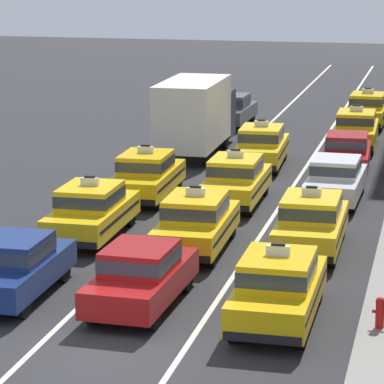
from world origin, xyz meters
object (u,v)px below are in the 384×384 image
Objects in this scene: sedan_center_nearest at (141,274)px; sedan_right_third at (336,179)px; box_truck_left_fourth at (196,113)px; taxi_center_second at (196,221)px; taxi_center_third at (236,179)px; taxi_center_fourth at (261,145)px; taxi_right_fifth at (356,129)px; sedan_right_fourth at (347,152)px; sedan_left_nearest at (15,265)px; fire_hydrant at (380,311)px; taxi_right_sixth at (368,109)px; taxi_left_second at (91,210)px; taxi_right_second at (311,222)px; taxi_right_nearest at (278,287)px; sedan_left_fifth at (232,109)px; taxi_left_third at (147,175)px.

sedan_center_nearest is 12.54m from sedan_right_third.
box_truck_left_fourth is 14.70m from taxi_center_second.
taxi_center_third is at bearing 89.11° from sedan_center_nearest.
taxi_center_fourth and taxi_right_fifth have the same top height.
sedan_right_fourth is (6.62, -2.39, -0.93)m from box_truck_left_fourth.
sedan_left_nearest is 9.08m from fire_hydrant.
sedan_right_third is at bearing 18.38° from taxi_center_third.
sedan_left_nearest is 11.49m from taxi_center_third.
sedan_center_nearest is 10.95m from taxi_center_third.
taxi_right_sixth is (-0.04, 11.45, 0.03)m from sedan_right_fourth.
taxi_left_second is 1.00× the size of taxi_center_second.
taxi_right_fifth is 6.30× the size of fire_hydrant.
fire_hydrant is at bearing -71.88° from taxi_center_fourth.
taxi_left_second is at bearing 89.52° from sedan_left_nearest.
box_truck_left_fourth reaches higher than taxi_right_sixth.
fire_hydrant is at bearing -34.22° from taxi_left_second.
taxi_right_second is at bearing 41.36° from sedan_left_nearest.
taxi_left_second is 1.00× the size of taxi_center_third.
sedan_left_nearest is 5.93× the size of fire_hydrant.
fire_hydrant is at bearing -2.68° from sedan_left_nearest.
taxi_right_nearest is 0.99× the size of taxi_right_sixth.
taxi_center_fourth and taxi_right_sixth have the same top height.
taxi_right_fifth is 6.04m from taxi_right_sixth.
taxi_left_second is 3.44m from taxi_center_second.
taxi_center_second and taxi_center_third have the same top height.
sedan_left_fifth is 1.00× the size of sedan_right_third.
taxi_center_second and taxi_center_fourth have the same top height.
taxi_right_second is 11.13m from sedan_right_fourth.
fire_hydrant is at bearing -71.82° from sedan_left_fifth.
taxi_left_second is at bearing -90.00° from box_truck_left_fourth.
sedan_left_nearest is 0.94× the size of taxi_right_fifth.
taxi_center_second is 1.00× the size of taxi_center_third.
taxi_right_fifth is at bearing 79.75° from taxi_center_second.
sedan_right_fourth is at bearing 59.65° from taxi_left_second.
taxi_left_second reaches higher than sedan_center_nearest.
sedan_left_nearest is at bearing -107.49° from taxi_center_third.
sedan_left_fifth is 0.99× the size of sedan_right_fourth.
sedan_left_nearest is 29.23m from taxi_right_sixth.
taxi_center_second is at bearing 88.20° from sedan_center_nearest.
taxi_center_second is at bearing 56.15° from sedan_left_nearest.
taxi_left_second is 6.64m from taxi_right_second.
taxi_center_third is at bearing -87.88° from taxi_center_fourth.
sedan_left_fifth and sedan_center_nearest have the same top height.
box_truck_left_fourth is at bearing -155.12° from taxi_right_fifth.
taxi_center_second is 1.05× the size of sedan_right_fourth.
taxi_center_fourth is 1.01× the size of taxi_right_sixth.
taxi_left_third is at bearing 88.69° from sedan_left_nearest.
taxi_right_sixth is (6.59, 9.06, -0.90)m from box_truck_left_fourth.
sedan_right_third is at bearing -56.69° from taxi_center_fourth.
sedan_left_fifth is 1.00× the size of sedan_center_nearest.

